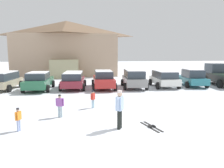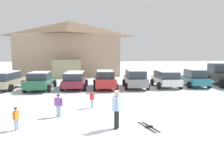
{
  "view_description": "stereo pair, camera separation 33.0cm",
  "coord_description": "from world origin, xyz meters",
  "px_view_note": "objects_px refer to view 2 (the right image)",
  "views": [
    {
      "loc": [
        -0.68,
        -7.33,
        3.22
      ],
      "look_at": [
        1.12,
        7.31,
        1.14
      ],
      "focal_mm": 35.0,
      "sensor_mm": 36.0,
      "label": 1
    },
    {
      "loc": [
        -0.35,
        -7.36,
        3.22
      ],
      "look_at": [
        1.12,
        7.31,
        1.14
      ],
      "focal_mm": 35.0,
      "sensor_mm": 36.0,
      "label": 2
    }
  ],
  "objects_px": {
    "skier_adult_in_blue_parka": "(117,107)",
    "parked_teal_hatchback": "(194,78)",
    "parked_green_coupe": "(40,81)",
    "parked_red_sedan": "(105,79)",
    "parked_maroon_van": "(75,79)",
    "skier_child_in_purple_jacket": "(58,104)",
    "skier_child_in_red_jacket": "(92,98)",
    "parked_grey_wagon": "(135,78)",
    "parked_beige_suv": "(6,80)",
    "skier_child_in_orange_jacket": "(16,117)",
    "ski_lodge": "(70,48)",
    "pair_of_skis": "(149,127)",
    "parked_white_suv": "(166,78)",
    "pickup_truck": "(224,75)"
  },
  "relations": [
    {
      "from": "parked_grey_wagon",
      "to": "parked_white_suv",
      "type": "xyz_separation_m",
      "value": [
        3.0,
        0.1,
        -0.06
      ]
    },
    {
      "from": "skier_child_in_red_jacket",
      "to": "pair_of_skis",
      "type": "xyz_separation_m",
      "value": [
        2.43,
        -3.71,
        -0.57
      ]
    },
    {
      "from": "parked_grey_wagon",
      "to": "skier_child_in_orange_jacket",
      "type": "height_order",
      "value": "parked_grey_wagon"
    },
    {
      "from": "parked_beige_suv",
      "to": "parked_red_sedan",
      "type": "distance_m",
      "value": 8.88
    },
    {
      "from": "parked_white_suv",
      "to": "parked_teal_hatchback",
      "type": "distance_m",
      "value": 2.96
    },
    {
      "from": "skier_adult_in_blue_parka",
      "to": "parked_white_suv",
      "type": "bearing_deg",
      "value": 61.24
    },
    {
      "from": "skier_adult_in_blue_parka",
      "to": "pair_of_skis",
      "type": "bearing_deg",
      "value": 0.58
    },
    {
      "from": "skier_child_in_purple_jacket",
      "to": "skier_adult_in_blue_parka",
      "type": "xyz_separation_m",
      "value": [
        2.73,
        -2.05,
        0.28
      ]
    },
    {
      "from": "parked_maroon_van",
      "to": "skier_adult_in_blue_parka",
      "type": "xyz_separation_m",
      "value": [
        2.52,
        -11.23,
        0.11
      ]
    },
    {
      "from": "parked_white_suv",
      "to": "parked_maroon_van",
      "type": "bearing_deg",
      "value": 178.94
    },
    {
      "from": "parked_maroon_van",
      "to": "parked_teal_hatchback",
      "type": "xyz_separation_m",
      "value": [
        11.55,
        0.07,
        0.01
      ]
    },
    {
      "from": "parked_maroon_van",
      "to": "skier_adult_in_blue_parka",
      "type": "relative_size",
      "value": 2.81
    },
    {
      "from": "parked_green_coupe",
      "to": "parked_teal_hatchback",
      "type": "relative_size",
      "value": 1.06
    },
    {
      "from": "pickup_truck",
      "to": "parked_maroon_van",
      "type": "bearing_deg",
      "value": -178.14
    },
    {
      "from": "parked_maroon_van",
      "to": "parked_grey_wagon",
      "type": "bearing_deg",
      "value": -2.61
    },
    {
      "from": "skier_adult_in_blue_parka",
      "to": "parked_teal_hatchback",
      "type": "bearing_deg",
      "value": 51.38
    },
    {
      "from": "skier_adult_in_blue_parka",
      "to": "pair_of_skis",
      "type": "xyz_separation_m",
      "value": [
        1.42,
        0.01,
        -0.92
      ]
    },
    {
      "from": "parked_teal_hatchback",
      "to": "parked_grey_wagon",
      "type": "bearing_deg",
      "value": -176.84
    },
    {
      "from": "parked_green_coupe",
      "to": "skier_child_in_red_jacket",
      "type": "height_order",
      "value": "parked_green_coupe"
    },
    {
      "from": "parked_grey_wagon",
      "to": "skier_adult_in_blue_parka",
      "type": "bearing_deg",
      "value": -105.68
    },
    {
      "from": "parked_teal_hatchback",
      "to": "pair_of_skis",
      "type": "height_order",
      "value": "parked_teal_hatchback"
    },
    {
      "from": "parked_teal_hatchback",
      "to": "ski_lodge",
      "type": "bearing_deg",
      "value": 132.42
    },
    {
      "from": "pair_of_skis",
      "to": "ski_lodge",
      "type": "bearing_deg",
      "value": 102.23
    },
    {
      "from": "parked_green_coupe",
      "to": "skier_child_in_red_jacket",
      "type": "distance_m",
      "value": 8.42
    },
    {
      "from": "parked_red_sedan",
      "to": "skier_adult_in_blue_parka",
      "type": "relative_size",
      "value": 2.88
    },
    {
      "from": "pair_of_skis",
      "to": "pickup_truck",
      "type": "bearing_deg",
      "value": 47.0
    },
    {
      "from": "parked_maroon_van",
      "to": "parked_red_sedan",
      "type": "xyz_separation_m",
      "value": [
        2.74,
        -0.26,
        0.01
      ]
    },
    {
      "from": "parked_white_suv",
      "to": "parked_teal_hatchback",
      "type": "xyz_separation_m",
      "value": [
        2.95,
        0.23,
        -0.01
      ]
    },
    {
      "from": "parked_maroon_van",
      "to": "parked_red_sedan",
      "type": "distance_m",
      "value": 2.76
    },
    {
      "from": "parked_beige_suv",
      "to": "skier_adult_in_blue_parka",
      "type": "xyz_separation_m",
      "value": [
        8.66,
        -11.27,
        0.07
      ]
    },
    {
      "from": "skier_child_in_purple_jacket",
      "to": "pair_of_skis",
      "type": "distance_m",
      "value": 4.66
    },
    {
      "from": "ski_lodge",
      "to": "parked_green_coupe",
      "type": "xyz_separation_m",
      "value": [
        -1.37,
        -14.91,
        -3.29
      ]
    },
    {
      "from": "skier_child_in_orange_jacket",
      "to": "skier_child_in_red_jacket",
      "type": "bearing_deg",
      "value": 47.64
    },
    {
      "from": "skier_child_in_purple_jacket",
      "to": "skier_child_in_red_jacket",
      "type": "height_order",
      "value": "skier_child_in_purple_jacket"
    },
    {
      "from": "skier_child_in_orange_jacket",
      "to": "skier_child_in_red_jacket",
      "type": "height_order",
      "value": "skier_child_in_red_jacket"
    },
    {
      "from": "parked_white_suv",
      "to": "skier_adult_in_blue_parka",
      "type": "height_order",
      "value": "skier_adult_in_blue_parka"
    },
    {
      "from": "parked_grey_wagon",
      "to": "skier_child_in_purple_jacket",
      "type": "xyz_separation_m",
      "value": [
        -5.81,
        -8.93,
        -0.26
      ]
    },
    {
      "from": "ski_lodge",
      "to": "skier_child_in_orange_jacket",
      "type": "height_order",
      "value": "ski_lodge"
    },
    {
      "from": "parked_green_coupe",
      "to": "skier_child_in_orange_jacket",
      "type": "relative_size",
      "value": 4.75
    },
    {
      "from": "parked_maroon_van",
      "to": "skier_child_in_purple_jacket",
      "type": "bearing_deg",
      "value": -91.3
    },
    {
      "from": "parked_maroon_van",
      "to": "parked_white_suv",
      "type": "bearing_deg",
      "value": -1.06
    },
    {
      "from": "parked_green_coupe",
      "to": "skier_adult_in_blue_parka",
      "type": "bearing_deg",
      "value": -62.96
    },
    {
      "from": "skier_child_in_red_jacket",
      "to": "pair_of_skis",
      "type": "bearing_deg",
      "value": -56.84
    },
    {
      "from": "parked_beige_suv",
      "to": "parked_red_sedan",
      "type": "bearing_deg",
      "value": -1.89
    },
    {
      "from": "parked_white_suv",
      "to": "skier_child_in_purple_jacket",
      "type": "height_order",
      "value": "parked_white_suv"
    },
    {
      "from": "parked_grey_wagon",
      "to": "skier_child_in_red_jacket",
      "type": "height_order",
      "value": "parked_grey_wagon"
    },
    {
      "from": "parked_grey_wagon",
      "to": "pair_of_skis",
      "type": "relative_size",
      "value": 2.99
    },
    {
      "from": "parked_beige_suv",
      "to": "skier_child_in_orange_jacket",
      "type": "xyz_separation_m",
      "value": [
        4.44,
        -11.06,
        -0.31
      ]
    },
    {
      "from": "parked_green_coupe",
      "to": "parked_red_sedan",
      "type": "bearing_deg",
      "value": 1.47
    },
    {
      "from": "parked_green_coupe",
      "to": "skier_child_in_orange_jacket",
      "type": "bearing_deg",
      "value": -82.98
    }
  ]
}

